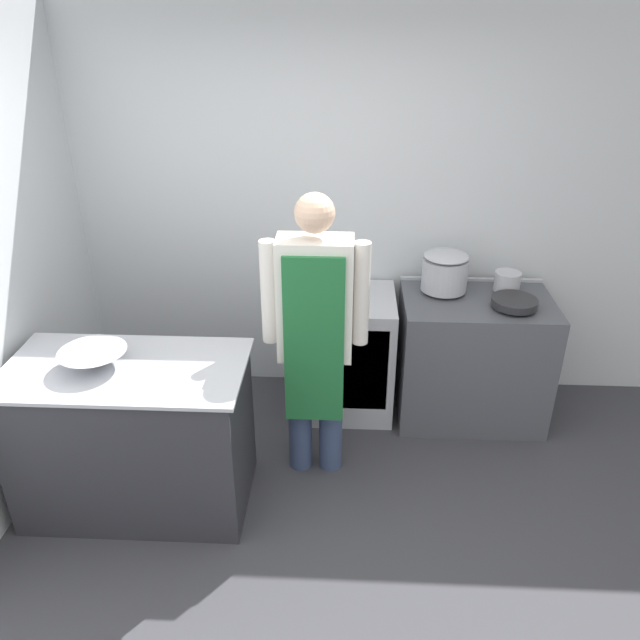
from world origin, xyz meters
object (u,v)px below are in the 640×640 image
stove (472,358)px  mixing_bowl (94,359)px  person_cook (315,327)px  sauce_pot (507,281)px  saute_pan (514,302)px  stock_pot (445,271)px  fridge_unit (345,353)px

stove → mixing_bowl: (-2.14, -0.96, 0.50)m
person_cook → sauce_pot: (1.21, 0.74, -0.02)m
saute_pan → sauce_pot: sauce_pot is taller
stove → saute_pan: size_ratio=3.37×
saute_pan → stove: bearing=149.6°
stock_pot → mixing_bowl: bearing=-150.8°
stove → sauce_pot: bearing=30.9°
stock_pot → saute_pan: bearing=-29.1°
mixing_bowl → sauce_pot: sauce_pot is taller
fridge_unit → sauce_pot: 1.17m
sauce_pot → fridge_unit: bearing=-176.4°
saute_pan → sauce_pot: size_ratio=1.70×
mixing_bowl → stock_pot: 2.21m
person_cook → saute_pan: 1.32m
stove → sauce_pot: 0.56m
stove → sauce_pot: size_ratio=5.73×
fridge_unit → mixing_bowl: mixing_bowl is taller
saute_pan → person_cook: bearing=-157.1°
sauce_pot → stove: bearing=-149.1°
stock_pot → saute_pan: size_ratio=1.04×
person_cook → mixing_bowl: size_ratio=4.95×
stove → person_cook: 1.31m
stock_pot → sauce_pot: (0.41, 0.00, -0.07)m
stock_pot → person_cook: bearing=-137.4°
fridge_unit → stock_pot: size_ratio=2.83×
fridge_unit → stock_pot: 0.87m
stove → person_cook: bearing=-148.5°
stove → stock_pot: bearing=152.0°
mixing_bowl → saute_pan: size_ratio=1.22×
fridge_unit → person_cook: 0.89m
fridge_unit → saute_pan: size_ratio=2.94×
stove → mixing_bowl: bearing=-155.8°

